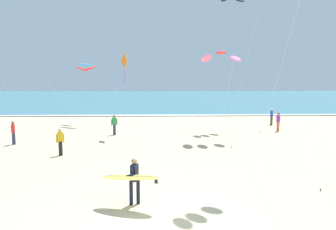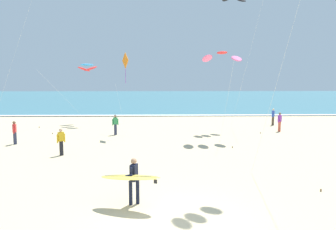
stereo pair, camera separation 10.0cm
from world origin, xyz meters
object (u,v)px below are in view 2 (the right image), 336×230
kite_arc_cobalt_near (87,68)px  kite_arc_scarlet_mid (222,57)px  bystander_green_top (115,125)px  bystander_yellow_top (61,142)px  kite_diamond_amber_low (125,63)px  surfer_lead (132,178)px  bystander_blue_top (273,117)px  bystander_red_top (15,132)px  bystander_purple_top (280,122)px

kite_arc_cobalt_near → kite_arc_scarlet_mid: size_ratio=0.91×
kite_arc_cobalt_near → bystander_green_top: 8.30m
kite_arc_scarlet_mid → bystander_yellow_top: kite_arc_scarlet_mid is taller
bystander_green_top → kite_diamond_amber_low: bearing=-31.0°
surfer_lead → bystander_green_top: bearing=100.5°
surfer_lead → bystander_yellow_top: 8.83m
bystander_green_top → bystander_blue_top: same height
surfer_lead → kite_arc_scarlet_mid: 13.84m
bystander_yellow_top → bystander_green_top: bearing=71.1°
bystander_yellow_top → bystander_blue_top: 19.71m
kite_arc_cobalt_near → bystander_yellow_top: kite_arc_cobalt_near is taller
kite_diamond_amber_low → bystander_green_top: 4.86m
bystander_blue_top → kite_arc_cobalt_near: bearing=175.4°
bystander_blue_top → bystander_red_top: bearing=-158.7°
bystander_purple_top → kite_arc_scarlet_mid: bearing=-149.1°
surfer_lead → bystander_red_top: 13.78m
kite_diamond_amber_low → surfer_lead: bearing=-82.9°
kite_diamond_amber_low → bystander_red_top: kite_diamond_amber_low is taller
bystander_red_top → bystander_purple_top: (19.77, 4.59, 0.00)m
bystander_yellow_top → bystander_blue_top: bearing=34.1°
kite_diamond_amber_low → bystander_red_top: (-7.21, -2.81, -4.75)m
surfer_lead → bystander_green_top: (-2.57, 13.89, -0.24)m
bystander_yellow_top → bystander_red_top: same height
kite_arc_scarlet_mid → bystander_blue_top: bearing=47.2°
surfer_lead → kite_arc_cobalt_near: (-6.03, 19.88, 4.35)m
kite_arc_scarlet_mid → bystander_purple_top: kite_arc_scarlet_mid is taller
surfer_lead → bystander_blue_top: 21.78m
surfer_lead → bystander_purple_top: 18.64m
bystander_yellow_top → surfer_lead: bearing=-57.1°
bystander_yellow_top → bystander_green_top: same height
surfer_lead → kite_arc_scarlet_mid: bearing=65.7°
kite_arc_scarlet_mid → bystander_blue_top: 10.46m
bystander_purple_top → bystander_blue_top: same height
bystander_green_top → kite_arc_cobalt_near: bearing=120.0°
bystander_yellow_top → kite_arc_cobalt_near: bearing=95.7°
kite_diamond_amber_low → bystander_blue_top: bearing=21.2°
kite_arc_scarlet_mid → bystander_red_top: (-14.21, -1.26, -5.15)m
kite_diamond_amber_low → bystander_purple_top: bearing=8.0°
bystander_green_top → surfer_lead: bearing=-79.5°
surfer_lead → bystander_blue_top: (11.52, 18.47, -0.24)m
kite_diamond_amber_low → bystander_red_top: 9.08m
bystander_purple_top → surfer_lead: bearing=-125.8°
bystander_green_top → bystander_purple_top: 13.52m
bystander_green_top → bystander_blue_top: (14.09, 4.59, 0.00)m
bystander_yellow_top → bystander_purple_top: 17.47m
kite_arc_scarlet_mid → kite_diamond_amber_low: bearing=167.5°
surfer_lead → bystander_yellow_top: size_ratio=1.43×
bystander_purple_top → bystander_blue_top: (0.63, 3.35, 0.00)m
bystander_blue_top → bystander_green_top: bearing=-162.0°
bystander_yellow_top → bystander_green_top: 6.84m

